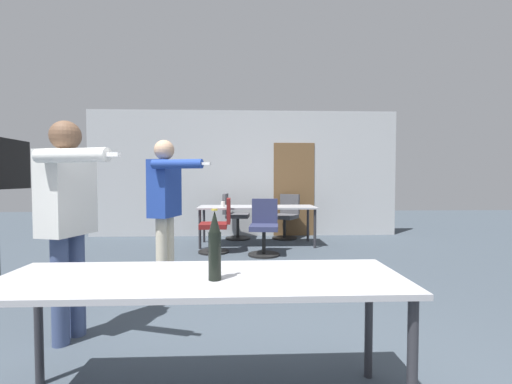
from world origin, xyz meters
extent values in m
cube|color=#B2B5B7|center=(0.00, 6.25, 1.38)|extent=(6.77, 0.10, 2.75)
cube|color=brown|center=(1.10, 6.19, 1.02)|extent=(0.90, 0.02, 2.05)
cube|color=#A8A8AD|center=(-0.27, 0.50, 0.72)|extent=(2.16, 0.67, 0.03)
cylinder|color=#2D2D33|center=(0.75, 0.22, 0.35)|extent=(0.05, 0.05, 0.71)
cylinder|color=#2D2D33|center=(-1.29, 0.78, 0.35)|extent=(0.05, 0.05, 0.71)
cylinder|color=#2D2D33|center=(0.75, 0.78, 0.35)|extent=(0.05, 0.05, 0.71)
cube|color=#A8A8AD|center=(0.24, 5.14, 0.72)|extent=(2.20, 0.78, 0.03)
cylinder|color=#2D2D33|center=(-0.81, 4.81, 0.35)|extent=(0.05, 0.05, 0.71)
cylinder|color=#2D2D33|center=(1.28, 4.81, 0.35)|extent=(0.05, 0.05, 0.71)
cylinder|color=#2D2D33|center=(-0.81, 5.47, 0.35)|extent=(0.05, 0.05, 0.71)
cylinder|color=#2D2D33|center=(1.28, 5.47, 0.35)|extent=(0.05, 0.05, 0.71)
cylinder|color=#3D4C75|center=(-1.38, 1.45, 0.41)|extent=(0.12, 0.12, 0.83)
cylinder|color=#3D4C75|center=(-1.42, 1.28, 0.41)|extent=(0.12, 0.12, 0.83)
cube|color=silver|center=(-1.40, 1.37, 1.15)|extent=(0.33, 0.45, 0.65)
sphere|color=brown|center=(-1.40, 1.37, 1.59)|extent=(0.23, 0.23, 0.23)
cylinder|color=silver|center=(-1.33, 1.60, 1.14)|extent=(0.10, 0.10, 0.56)
cylinder|color=silver|center=(-1.20, 1.05, 1.42)|extent=(0.57, 0.25, 0.10)
cube|color=white|center=(-0.90, 0.96, 1.42)|extent=(0.13, 0.07, 0.03)
cylinder|color=beige|center=(-0.91, 2.71, 0.41)|extent=(0.13, 0.13, 0.82)
cylinder|color=beige|center=(-0.96, 2.55, 0.41)|extent=(0.13, 0.13, 0.82)
cube|color=#23429E|center=(-0.94, 2.63, 1.15)|extent=(0.33, 0.45, 0.65)
sphere|color=#DBAD89|center=(-0.94, 2.63, 1.59)|extent=(0.23, 0.23, 0.23)
cylinder|color=#23429E|center=(-0.87, 2.87, 1.13)|extent=(0.10, 0.10, 0.56)
cylinder|color=#23429E|center=(-0.73, 2.31, 1.42)|extent=(0.57, 0.24, 0.10)
cube|color=white|center=(-0.43, 2.23, 1.42)|extent=(0.13, 0.07, 0.03)
cylinder|color=black|center=(0.31, 4.24, 0.01)|extent=(0.52, 0.52, 0.03)
cylinder|color=black|center=(0.31, 4.24, 0.22)|extent=(0.06, 0.06, 0.39)
cube|color=navy|center=(0.31, 4.24, 0.46)|extent=(0.51, 0.51, 0.08)
cube|color=navy|center=(0.34, 4.50, 0.71)|extent=(0.44, 0.11, 0.42)
cylinder|color=black|center=(0.84, 5.79, 0.01)|extent=(0.52, 0.52, 0.03)
cylinder|color=black|center=(0.84, 5.79, 0.23)|extent=(0.06, 0.06, 0.40)
cube|color=#4C4C51|center=(0.84, 5.79, 0.47)|extent=(0.64, 0.64, 0.08)
cube|color=#4C4C51|center=(0.98, 6.01, 0.72)|extent=(0.40, 0.29, 0.42)
cylinder|color=black|center=(-0.54, 4.50, 0.01)|extent=(0.52, 0.52, 0.03)
cylinder|color=black|center=(-0.54, 4.50, 0.23)|extent=(0.06, 0.06, 0.40)
cube|color=maroon|center=(-0.54, 4.50, 0.47)|extent=(0.47, 0.47, 0.08)
cube|color=maroon|center=(-0.28, 4.51, 0.72)|extent=(0.07, 0.44, 0.42)
cylinder|color=black|center=(-0.14, 5.82, 0.01)|extent=(0.52, 0.52, 0.03)
cylinder|color=black|center=(-0.14, 5.82, 0.24)|extent=(0.06, 0.06, 0.42)
cube|color=#4C4C51|center=(-0.14, 5.82, 0.49)|extent=(0.51, 0.51, 0.08)
cube|color=#4C4C51|center=(-0.40, 5.84, 0.74)|extent=(0.11, 0.44, 0.42)
cylinder|color=black|center=(-0.19, 0.43, 0.86)|extent=(0.07, 0.07, 0.25)
cone|color=black|center=(-0.19, 0.43, 1.04)|extent=(0.06, 0.06, 0.11)
cylinder|color=gold|center=(-0.19, 0.43, 1.10)|extent=(0.03, 0.03, 0.01)
cylinder|color=silver|center=(-0.40, 4.96, 0.79)|extent=(0.08, 0.08, 0.11)
camera|label=1|loc=(-0.05, -1.32, 1.26)|focal=24.00mm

